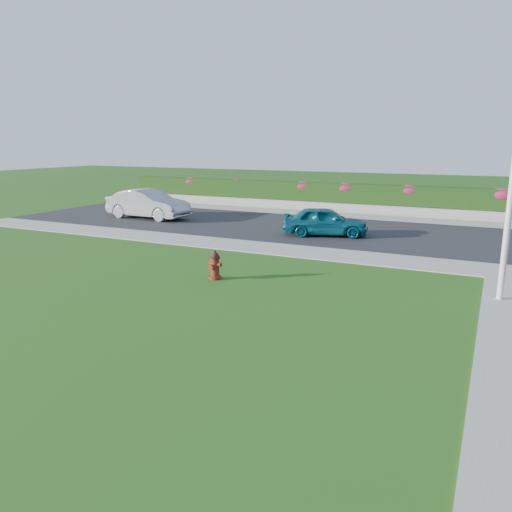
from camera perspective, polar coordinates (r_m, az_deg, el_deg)
The scene contains 15 objects.
ground at distance 11.23m, azimuth -9.35°, elevation -8.70°, with size 120.00×120.00×0.00m, color black.
street_far at distance 25.41m, azimuth -0.48°, elevation 3.66°, with size 26.00×8.00×0.04m, color black.
sidewalk_far at distance 21.65m, azimuth -8.74°, elevation 1.89°, with size 24.00×2.00×0.04m, color gray.
sidewalk_beyond at distance 28.68m, azimuth 11.23°, elevation 4.48°, with size 34.00×2.00×0.04m, color gray.
retaining_wall at distance 30.08m, azimuth 11.98°, elevation 5.37°, with size 34.00×0.40×0.60m, color gray.
hedge at distance 30.09m, azimuth 12.11°, elevation 6.99°, with size 32.00×0.90×1.10m, color black.
fire_hydrant at distance 15.25m, azimuth -4.72°, elevation -1.09°, with size 0.46×0.44×0.90m.
sedan_teal at distance 22.34m, azimuth 7.89°, elevation 3.96°, with size 1.51×3.74×1.27m, color #0D5265.
sedan_silver at distance 27.79m, azimuth -12.24°, elevation 5.83°, with size 1.65×4.73×1.56m, color #97999E.
flower_clump_a at distance 34.71m, azimuth -7.37°, elevation 8.43°, with size 1.22×0.78×0.61m, color #A61C41.
flower_clump_b at distance 32.92m, azimuth -2.18°, elevation 8.34°, with size 1.08×0.70×0.54m, color #A61C41.
flower_clump_c at distance 31.03m, azimuth 5.45°, elevation 7.95°, with size 1.24×0.80×0.62m, color #A61C41.
flower_clump_d at distance 30.21m, azimuth 10.29°, elevation 7.66°, with size 1.29×0.83×0.64m, color #A61C41.
flower_clump_e at distance 29.44m, azimuth 17.20°, elevation 7.17°, with size 1.26×0.81×0.63m, color #A61C41.
flower_clump_f at distance 29.11m, azimuth 26.42°, elevation 6.29°, with size 1.41×0.91×0.70m, color #A61C41.
Camera 1 is at (6.10, -8.48, 4.10)m, focal length 35.00 mm.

